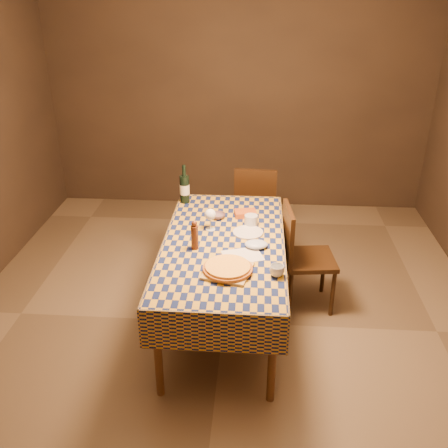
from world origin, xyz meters
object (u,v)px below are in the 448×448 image
at_px(dining_table, 224,250).
at_px(chair_far, 256,203).
at_px(cutting_board, 228,271).
at_px(white_plate, 248,232).
at_px(bowl, 218,216).
at_px(chair_right, 300,252).
at_px(wine_bottle, 185,188).
at_px(pizza, 228,268).

xyz_separation_m(dining_table, chair_far, (0.24, 1.32, -0.17)).
bearing_deg(cutting_board, white_plate, 78.25).
bearing_deg(bowl, chair_far, 70.58).
xyz_separation_m(bowl, chair_right, (0.71, -0.10, -0.27)).
distance_m(bowl, wine_bottle, 0.47).
relative_size(cutting_board, pizza, 0.76).
bearing_deg(pizza, bowl, 99.21).
bearing_deg(chair_far, white_plate, -92.55).
relative_size(cutting_board, chair_far, 0.33).
height_order(wine_bottle, chair_right, wine_bottle).
relative_size(pizza, chair_right, 0.44).
distance_m(dining_table, chair_far, 1.35).
bearing_deg(white_plate, chair_right, 19.79).
height_order(cutting_board, white_plate, cutting_board).
height_order(pizza, white_plate, pizza).
bearing_deg(chair_far, pizza, -95.72).
xyz_separation_m(dining_table, bowl, (-0.08, 0.42, 0.10)).
bearing_deg(bowl, cutting_board, -80.79).
relative_size(bowl, wine_bottle, 0.37).
height_order(bowl, chair_right, chair_right).
bearing_deg(dining_table, white_plate, 40.89).
bearing_deg(white_plate, chair_far, 87.45).
height_order(cutting_board, bowl, bowl).
xyz_separation_m(cutting_board, chair_far, (0.18, 1.76, -0.26)).
bearing_deg(dining_table, pizza, -82.19).
xyz_separation_m(pizza, bowl, (-0.14, 0.86, -0.02)).
relative_size(pizza, bowl, 3.12).
bearing_deg(chair_far, wine_bottle, -137.99).
bearing_deg(wine_bottle, bowl, -44.39).
bearing_deg(chair_right, pizza, -126.77).
bearing_deg(pizza, chair_far, 84.28).
bearing_deg(white_plate, cutting_board, -101.75).
xyz_separation_m(dining_table, wine_bottle, (-0.41, 0.74, 0.21)).
distance_m(pizza, bowl, 0.87).
distance_m(chair_far, chair_right, 1.07).
xyz_separation_m(cutting_board, white_plate, (0.12, 0.60, -0.00)).
bearing_deg(white_plate, pizza, -101.75).
relative_size(white_plate, chair_right, 0.26).
bearing_deg(dining_table, bowl, 100.66).
bearing_deg(bowl, white_plate, -44.83).
relative_size(dining_table, chair_right, 1.98).
relative_size(wine_bottle, white_plate, 1.46).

